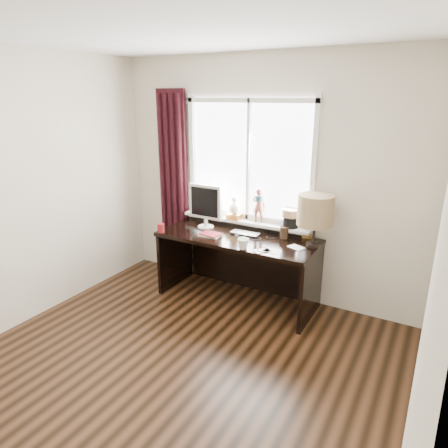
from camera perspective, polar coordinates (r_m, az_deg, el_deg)
The scene contains 17 objects.
floor at distance 3.37m, azimuth -10.62°, elevation -22.54°, with size 3.50×4.00×0.00m, color #422615.
ceiling at distance 2.62m, azimuth -14.22°, elevation 26.84°, with size 3.50×4.00×0.00m, color white.
wall_back at distance 4.36m, azimuth 5.48°, elevation 6.29°, with size 3.50×2.60×0.00m, color beige.
wall_right at distance 2.09m, azimuth 27.24°, elevation -8.80°, with size 4.00×2.60×0.00m, color beige.
laptop at distance 4.28m, azimuth 3.06°, elevation -1.36°, with size 0.31×0.20×0.02m, color silver.
mug at distance 3.87m, azimuth 2.75°, elevation -2.80°, with size 0.11×0.11×0.11m, color white.
red_cup at distance 4.39m, azimuth -9.00°, elevation -0.57°, with size 0.07×0.07×0.10m, color maroon.
window at distance 4.38m, azimuth 3.58°, elevation 6.44°, with size 1.52×0.20×1.40m.
curtain at distance 4.89m, azimuth -7.28°, elevation 5.26°, with size 0.38×0.09×2.25m.
desk at distance 4.40m, azimuth 2.51°, elevation -4.37°, with size 1.70×0.70×0.75m.
monitor at distance 4.44m, azimuth -2.68°, elevation 2.93°, with size 0.40×0.18×0.49m.
notebook_stack at distance 4.24m, azimuth -1.97°, elevation -1.50°, with size 0.24×0.18×0.03m.
brush_holder at distance 4.21m, azimuth 8.60°, elevation -1.18°, with size 0.09×0.09×0.25m.
icon_frame at distance 4.23m, azimuth 11.77°, elevation -1.18°, with size 0.10×0.04×0.13m.
table_lamp at distance 3.94m, azimuth 12.94°, elevation 1.85°, with size 0.35×0.35×0.52m.
loose_papers at distance 3.90m, azimuth 7.53°, elevation -3.65°, with size 0.43×0.42×0.00m.
desk_cables at distance 4.05m, azimuth 5.76°, elevation -2.70°, with size 0.34×0.52×0.01m.
Camera 1 is at (1.74, -1.91, 2.17)m, focal length 32.00 mm.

